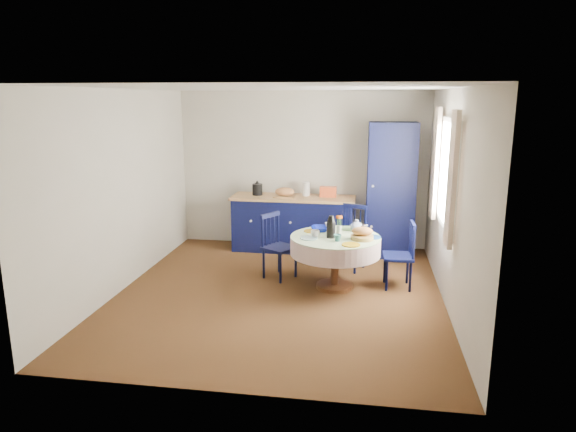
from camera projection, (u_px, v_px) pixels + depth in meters
name	position (u px, v px, depth m)	size (l,w,h in m)	color
floor	(279.00, 293.00, 6.42)	(4.50, 4.50, 0.00)	black
ceiling	(279.00, 88.00, 5.86)	(4.50, 4.50, 0.00)	white
wall_back	(302.00, 170.00, 8.31)	(4.00, 0.02, 2.50)	beige
wall_left	(122.00, 191.00, 6.43)	(0.02, 4.50, 2.50)	beige
wall_right	(452.00, 200.00, 5.84)	(0.02, 4.50, 2.50)	beige
window	(445.00, 173.00, 6.08)	(0.10, 1.74, 1.45)	white
kitchen_counter	(293.00, 222.00, 8.17)	(1.95, 0.62, 1.11)	black
pantry_cabinet	(391.00, 190.00, 7.77)	(0.73, 0.53, 2.04)	black
dining_table	(336.00, 245.00, 6.48)	(1.14, 1.14, 0.97)	#5B341A
chair_left	(278.00, 246.00, 6.91)	(0.52, 0.53, 0.88)	black
chair_far	(350.00, 237.00, 7.28)	(0.52, 0.51, 0.91)	black
chair_right	(401.00, 255.00, 6.54)	(0.38, 0.40, 0.86)	black
mug_a	(315.00, 233.00, 6.43)	(0.11, 0.11, 0.09)	silver
mug_b	(338.00, 238.00, 6.23)	(0.09, 0.09, 0.09)	#2F6D6D
mug_c	(362.00, 228.00, 6.68)	(0.12, 0.12, 0.09)	black
mug_d	(329.00, 226.00, 6.79)	(0.10, 0.10, 0.09)	silver
cobalt_bowl	(321.00, 229.00, 6.70)	(0.26, 0.26, 0.06)	#030D68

